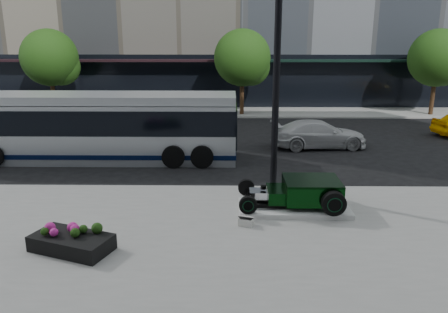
{
  "coord_description": "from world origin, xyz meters",
  "views": [
    {
      "loc": [
        0.19,
        -16.92,
        5.37
      ],
      "look_at": [
        -0.02,
        -1.94,
        1.2
      ],
      "focal_mm": 35.0,
      "sensor_mm": 36.0,
      "label": 1
    }
  ],
  "objects_px": {
    "flower_planter": "(72,241)",
    "transit_bus": "(100,127)",
    "lamppost": "(276,89)",
    "white_sedan": "(319,134)",
    "hot_rod": "(304,191)"
  },
  "relations": [
    {
      "from": "lamppost",
      "to": "transit_bus",
      "type": "distance_m",
      "value": 8.7
    },
    {
      "from": "lamppost",
      "to": "white_sedan",
      "type": "relative_size",
      "value": 1.66
    },
    {
      "from": "flower_planter",
      "to": "white_sedan",
      "type": "relative_size",
      "value": 0.48
    },
    {
      "from": "flower_planter",
      "to": "transit_bus",
      "type": "xyz_separation_m",
      "value": [
        -1.76,
        8.84,
        1.13
      ]
    },
    {
      "from": "transit_bus",
      "to": "lamppost",
      "type": "bearing_deg",
      "value": -30.35
    },
    {
      "from": "flower_planter",
      "to": "transit_bus",
      "type": "height_order",
      "value": "transit_bus"
    },
    {
      "from": "flower_planter",
      "to": "white_sedan",
      "type": "bearing_deg",
      "value": 52.97
    },
    {
      "from": "lamppost",
      "to": "transit_bus",
      "type": "height_order",
      "value": "lamppost"
    },
    {
      "from": "flower_planter",
      "to": "lamppost",
      "type": "bearing_deg",
      "value": 39.78
    },
    {
      "from": "hot_rod",
      "to": "flower_planter",
      "type": "height_order",
      "value": "hot_rod"
    },
    {
      "from": "transit_bus",
      "to": "white_sedan",
      "type": "relative_size",
      "value": 2.62
    },
    {
      "from": "hot_rod",
      "to": "transit_bus",
      "type": "relative_size",
      "value": 0.27
    },
    {
      "from": "flower_planter",
      "to": "white_sedan",
      "type": "distance_m",
      "value": 13.9
    },
    {
      "from": "lamppost",
      "to": "white_sedan",
      "type": "xyz_separation_m",
      "value": [
        2.86,
        6.51,
        -2.98
      ]
    },
    {
      "from": "lamppost",
      "to": "flower_planter",
      "type": "bearing_deg",
      "value": -140.22
    }
  ]
}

